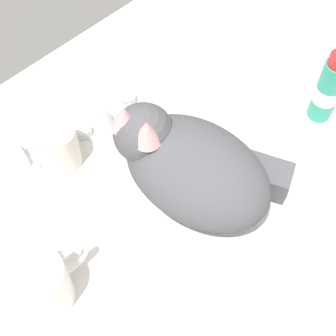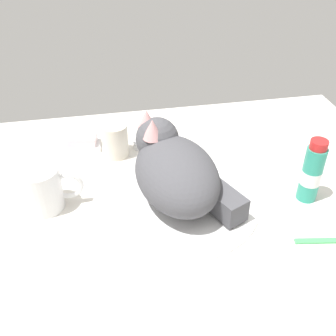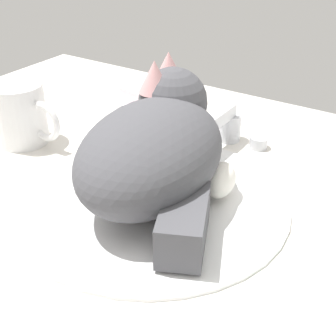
{
  "view_description": "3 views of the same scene",
  "coord_description": "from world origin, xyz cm",
  "px_view_note": "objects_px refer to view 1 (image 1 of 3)",
  "views": [
    {
      "loc": [
        -30.6,
        -25.1,
        70.64
      ],
      "look_at": [
        -2.7,
        3.33,
        7.07
      ],
      "focal_mm": 53.73,
      "sensor_mm": 36.0,
      "label": 1
    },
    {
      "loc": [
        -13.92,
        -64.75,
        56.75
      ],
      "look_at": [
        -1.5,
        1.39,
        7.77
      ],
      "focal_mm": 43.81,
      "sensor_mm": 36.0,
      "label": 2
    },
    {
      "loc": [
        30.44,
        -42.67,
        35.2
      ],
      "look_at": [
        1.31,
        1.78,
        4.66
      ],
      "focal_mm": 52.25,
      "sensor_mm": 36.0,
      "label": 3
    }
  ],
  "objects_px": {
    "cat": "(190,164)",
    "soap_bar": "(3,165)",
    "rinse_cup": "(60,146)",
    "coffee_mug": "(41,284)",
    "faucet": "(111,112)",
    "toothpaste_bottle": "(328,89)"
  },
  "relations": [
    {
      "from": "cat",
      "to": "soap_bar",
      "type": "relative_size",
      "value": 3.63
    },
    {
      "from": "cat",
      "to": "soap_bar",
      "type": "distance_m",
      "value": 0.3
    },
    {
      "from": "rinse_cup",
      "to": "soap_bar",
      "type": "height_order",
      "value": "rinse_cup"
    },
    {
      "from": "cat",
      "to": "faucet",
      "type": "bearing_deg",
      "value": 89.9
    },
    {
      "from": "soap_bar",
      "to": "coffee_mug",
      "type": "bearing_deg",
      "value": -109.87
    },
    {
      "from": "faucet",
      "to": "rinse_cup",
      "type": "relative_size",
      "value": 1.56
    },
    {
      "from": "coffee_mug",
      "to": "toothpaste_bottle",
      "type": "xyz_separation_m",
      "value": [
        0.54,
        -0.07,
        0.02
      ]
    },
    {
      "from": "rinse_cup",
      "to": "toothpaste_bottle",
      "type": "distance_m",
      "value": 0.45
    },
    {
      "from": "toothpaste_bottle",
      "to": "coffee_mug",
      "type": "bearing_deg",
      "value": 172.37
    },
    {
      "from": "cat",
      "to": "rinse_cup",
      "type": "xyz_separation_m",
      "value": [
        -0.11,
        0.18,
        -0.03
      ]
    },
    {
      "from": "toothpaste_bottle",
      "to": "faucet",
      "type": "bearing_deg",
      "value": 138.56
    },
    {
      "from": "toothpaste_bottle",
      "to": "cat",
      "type": "bearing_deg",
      "value": 168.73
    },
    {
      "from": "soap_bar",
      "to": "toothpaste_bottle",
      "type": "xyz_separation_m",
      "value": [
        0.47,
        -0.29,
        0.04
      ]
    },
    {
      "from": "cat",
      "to": "toothpaste_bottle",
      "type": "relative_size",
      "value": 1.88
    },
    {
      "from": "cat",
      "to": "toothpaste_bottle",
      "type": "height_order",
      "value": "cat"
    },
    {
      "from": "rinse_cup",
      "to": "coffee_mug",
      "type": "bearing_deg",
      "value": -133.87
    },
    {
      "from": "cat",
      "to": "rinse_cup",
      "type": "bearing_deg",
      "value": 120.81
    },
    {
      "from": "soap_bar",
      "to": "toothpaste_bottle",
      "type": "distance_m",
      "value": 0.55
    },
    {
      "from": "cat",
      "to": "coffee_mug",
      "type": "bearing_deg",
      "value": 176.15
    },
    {
      "from": "faucet",
      "to": "cat",
      "type": "bearing_deg",
      "value": -90.1
    },
    {
      "from": "rinse_cup",
      "to": "soap_bar",
      "type": "xyz_separation_m",
      "value": [
        -0.08,
        0.05,
        -0.02
      ]
    },
    {
      "from": "rinse_cup",
      "to": "soap_bar",
      "type": "distance_m",
      "value": 0.1
    }
  ]
}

